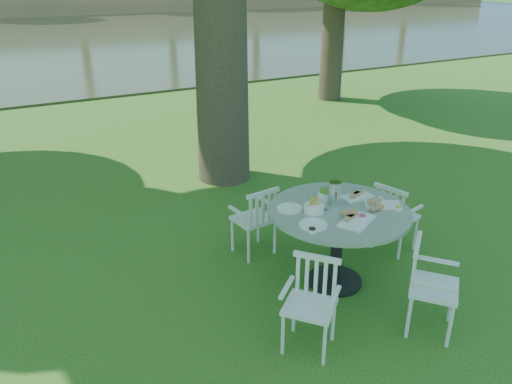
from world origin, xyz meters
The scene contains 8 objects.
ground centered at (0.00, 0.00, 0.00)m, with size 140.00×140.00×0.00m, color #1A440E.
table centered at (0.52, -0.55, 0.68)m, with size 1.38×1.38×0.85m.
chair_ne centered at (1.46, -0.34, 0.48)m, with size 0.48×0.50×0.82m.
chair_nw centered at (0.09, 0.32, 0.49)m, with size 0.46×0.43×0.83m.
chair_sw centered at (-0.22, -1.18, 0.48)m, with size 0.56×0.56×0.81m.
chair_se centered at (0.75, -1.50, 0.50)m, with size 0.59×0.59×0.86m.
tableware centered at (0.47, -0.49, 0.90)m, with size 1.19×0.87×0.24m.
river centered at (0.00, 23.00, 0.00)m, with size 100.00×28.00×0.12m, color #2E331E.
Camera 1 is at (-2.33, -4.00, 2.96)m, focal length 35.00 mm.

